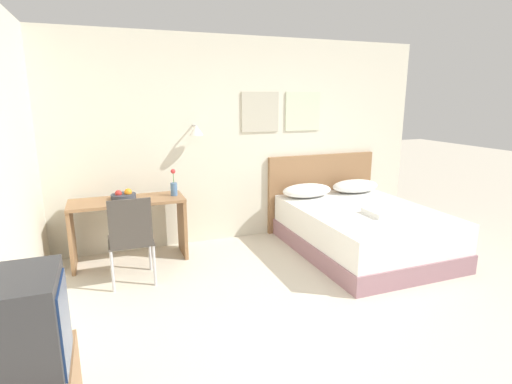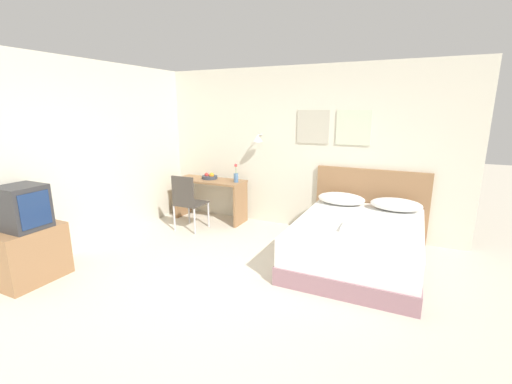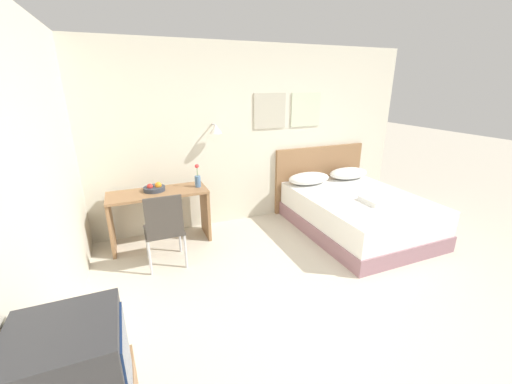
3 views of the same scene
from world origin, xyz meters
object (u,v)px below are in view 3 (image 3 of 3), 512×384
at_px(desk, 159,207).
at_px(pillow_right, 348,173).
at_px(desk_chair, 164,226).
at_px(flower_vase, 198,179).
at_px(pillow_left, 309,178).
at_px(headboard, 319,177).
at_px(fruit_bowl, 154,188).
at_px(bed, 357,213).
at_px(television, 72,375).
at_px(folded_towel_near_foot, 376,200).

bearing_deg(desk, pillow_right, 0.37).
relative_size(desk_chair, flower_vase, 2.91).
height_order(pillow_left, desk_chair, desk_chair).
bearing_deg(headboard, desk_chair, -160.51).
xyz_separation_m(headboard, pillow_right, (0.39, -0.28, 0.11)).
distance_m(pillow_right, flower_vase, 2.58).
bearing_deg(fruit_bowl, headboard, 5.28).
height_order(bed, flower_vase, flower_vase).
relative_size(headboard, television, 3.33).
bearing_deg(television, desk, 77.13).
bearing_deg(folded_towel_near_foot, bed, 94.03).
relative_size(folded_towel_near_foot, desk_chair, 0.37).
bearing_deg(flower_vase, television, -112.73).
xyz_separation_m(bed, fruit_bowl, (-2.76, 0.79, 0.51)).
xyz_separation_m(bed, headboard, (0.00, 1.04, 0.27)).
bearing_deg(pillow_left, flower_vase, -179.21).
distance_m(pillow_right, desk, 3.12).
relative_size(headboard, desk, 1.31).
distance_m(desk_chair, television, 2.29).
bearing_deg(headboard, desk, -173.63).
bearing_deg(television, flower_vase, 67.27).
bearing_deg(fruit_bowl, folded_towel_near_foot, -21.45).
height_order(folded_towel_near_foot, fruit_bowl, fruit_bowl).
height_order(headboard, desk_chair, headboard).
bearing_deg(flower_vase, fruit_bowl, 174.60).
relative_size(pillow_right, desk, 0.55).
bearing_deg(desk, headboard, 6.37).
bearing_deg(pillow_right, headboard, 143.79).
xyz_separation_m(bed, pillow_right, (0.39, 0.76, 0.37)).
height_order(headboard, fruit_bowl, headboard).
bearing_deg(television, headboard, 42.99).
distance_m(bed, desk, 2.84).
height_order(bed, headboard, headboard).
xyz_separation_m(headboard, flower_vase, (-2.19, -0.31, 0.31)).
bearing_deg(television, fruit_bowl, 77.94).
relative_size(bed, headboard, 1.21).
xyz_separation_m(fruit_bowl, television, (-0.62, -2.89, 0.12)).
xyz_separation_m(desk, desk_chair, (-0.02, -0.67, 0.01)).
relative_size(desk, fruit_bowl, 4.60).
distance_m(headboard, folded_towel_near_foot, 1.35).
bearing_deg(desk, pillow_left, 0.50).
relative_size(pillow_left, desk, 0.55).
height_order(pillow_right, folded_towel_near_foot, pillow_right).
bearing_deg(pillow_right, pillow_left, 180.00).
xyz_separation_m(pillow_right, flower_vase, (-2.58, -0.02, 0.21)).
bearing_deg(pillow_left, headboard, 36.21).
xyz_separation_m(pillow_left, fruit_bowl, (-2.37, 0.03, 0.13)).
bearing_deg(flower_vase, desk_chair, -130.08).
xyz_separation_m(desk, television, (-0.65, -2.84, 0.37)).
bearing_deg(flower_vase, pillow_right, 0.55).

